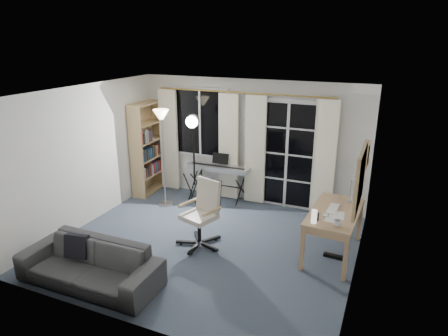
# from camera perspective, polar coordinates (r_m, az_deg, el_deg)

# --- Properties ---
(floor) EXTENTS (4.50, 4.00, 0.02)m
(floor) POSITION_cam_1_polar(r_m,az_deg,el_deg) (6.48, -2.60, -10.89)
(floor) COLOR #3E4D5B
(floor) RESTS_ON ground
(window) EXTENTS (1.20, 0.08, 1.40)m
(window) POSITION_cam_1_polar(r_m,az_deg,el_deg) (8.06, -3.36, 6.52)
(window) COLOR white
(window) RESTS_ON floor
(french_door) EXTENTS (1.32, 0.09, 2.11)m
(french_door) POSITION_cam_1_polar(r_m,az_deg,el_deg) (7.56, 9.01, 1.80)
(french_door) COLOR white
(french_door) RESTS_ON floor
(curtains) EXTENTS (3.60, 0.07, 2.13)m
(curtains) POSITION_cam_1_polar(r_m,az_deg,el_deg) (7.71, 2.47, 2.88)
(curtains) COLOR gold
(curtains) RESTS_ON floor
(bookshelf) EXTENTS (0.34, 0.89, 1.90)m
(bookshelf) POSITION_cam_1_polar(r_m,az_deg,el_deg) (8.40, -11.10, 2.47)
(bookshelf) COLOR tan
(bookshelf) RESTS_ON floor
(torchiere_lamp) EXTENTS (0.37, 0.37, 1.88)m
(torchiere_lamp) POSITION_cam_1_polar(r_m,az_deg,el_deg) (7.48, -8.87, 5.48)
(torchiere_lamp) COLOR #B2B2B7
(torchiere_lamp) RESTS_ON floor
(keyboard_piano) EXTENTS (1.24, 0.61, 0.90)m
(keyboard_piano) POSITION_cam_1_polar(r_m,az_deg,el_deg) (7.82, -0.79, -0.06)
(keyboard_piano) COLOR black
(keyboard_piano) RESTS_ON floor
(studio_light) EXTENTS (0.39, 0.40, 1.83)m
(studio_light) POSITION_cam_1_polar(r_m,az_deg,el_deg) (7.39, -4.48, 5.14)
(studio_light) COLOR black
(studio_light) RESTS_ON floor
(office_chair) EXTENTS (0.73, 0.73, 1.05)m
(office_chair) POSITION_cam_1_polar(r_m,az_deg,el_deg) (6.26, -2.83, -5.56)
(office_chair) COLOR black
(office_chair) RESTS_ON floor
(desk) EXTENTS (0.73, 1.36, 0.71)m
(desk) POSITION_cam_1_polar(r_m,az_deg,el_deg) (6.15, 15.52, -6.67)
(desk) COLOR tan
(desk) RESTS_ON floor
(monitor) EXTENTS (0.18, 0.51, 0.45)m
(monitor) POSITION_cam_1_polar(r_m,az_deg,el_deg) (6.41, 18.13, -2.40)
(monitor) COLOR silver
(monitor) RESTS_ON desk
(desk_clutter) EXTENTS (0.44, 0.81, 0.90)m
(desk_clutter) POSITION_cam_1_polar(r_m,az_deg,el_deg) (5.98, 14.52, -7.99)
(desk_clutter) COLOR white
(desk_clutter) RESTS_ON desk
(mug) EXTENTS (0.12, 0.10, 0.12)m
(mug) POSITION_cam_1_polar(r_m,az_deg,el_deg) (5.62, 15.89, -7.49)
(mug) COLOR silver
(mug) RESTS_ON desk
(wall_mirror) EXTENTS (0.04, 0.94, 0.74)m
(wall_mirror) POSITION_cam_1_polar(r_m,az_deg,el_deg) (4.99, 18.83, -1.46)
(wall_mirror) COLOR tan
(wall_mirror) RESTS_ON floor
(framed_print) EXTENTS (0.03, 0.42, 0.32)m
(framed_print) POSITION_cam_1_polar(r_m,az_deg,el_deg) (5.83, 19.79, 1.78)
(framed_print) COLOR tan
(framed_print) RESTS_ON floor
(wall_shelf) EXTENTS (0.16, 0.30, 0.18)m
(wall_shelf) POSITION_cam_1_polar(r_m,az_deg,el_deg) (6.37, 19.35, 1.38)
(wall_shelf) COLOR tan
(wall_shelf) RESTS_ON floor
(sofa) EXTENTS (1.93, 0.58, 0.75)m
(sofa) POSITION_cam_1_polar(r_m,az_deg,el_deg) (5.67, -18.77, -12.08)
(sofa) COLOR #2D2E30
(sofa) RESTS_ON floor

